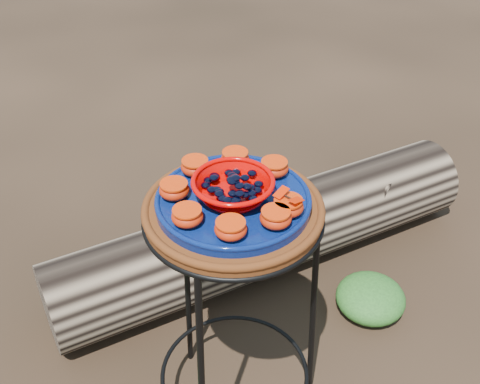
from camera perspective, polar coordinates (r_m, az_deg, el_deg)
plant_stand at (r=1.57m, az=-0.55°, el=-12.38°), size 0.44×0.44×0.70m
terracotta_saucer at (r=1.32m, az=-0.64°, el=-1.87°), size 0.39×0.39×0.03m
cobalt_plate at (r=1.30m, az=-0.65°, el=-0.93°), size 0.34×0.34×0.02m
red_bowl at (r=1.28m, az=-0.66°, el=0.30°), size 0.17×0.17×0.05m
glass_gems at (r=1.26m, az=-0.67°, el=1.57°), size 0.13×0.13×0.02m
orange_half_0 at (r=1.24m, az=4.57°, el=-1.39°), size 0.07×0.07×0.04m
orange_half_1 at (r=1.36m, az=3.26°, el=2.28°), size 0.07×0.07×0.04m
orange_half_2 at (r=1.39m, az=-0.46°, el=3.20°), size 0.07×0.07×0.04m
orange_half_3 at (r=1.36m, az=-4.28°, el=2.40°), size 0.07×0.07×0.04m
orange_half_4 at (r=1.29m, az=-6.26°, el=0.20°), size 0.07×0.07×0.04m
orange_half_5 at (r=1.22m, az=-5.02°, el=-2.32°), size 0.07×0.07×0.04m
orange_half_6 at (r=1.18m, az=-0.89°, el=-3.53°), size 0.07×0.07×0.04m
orange_half_7 at (r=1.21m, az=3.40°, el=-2.47°), size 0.07×0.07×0.04m
butterfly at (r=1.23m, az=4.63°, el=-0.49°), size 0.08×0.05×0.01m
driftwood_log at (r=2.14m, az=2.41°, el=-3.95°), size 1.60×0.71×0.29m
foliage_right at (r=2.08m, az=12.29°, el=-9.71°), size 0.23×0.23×0.12m
foliage_back at (r=2.10m, az=-11.79°, el=-8.42°), size 0.31×0.31×0.16m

